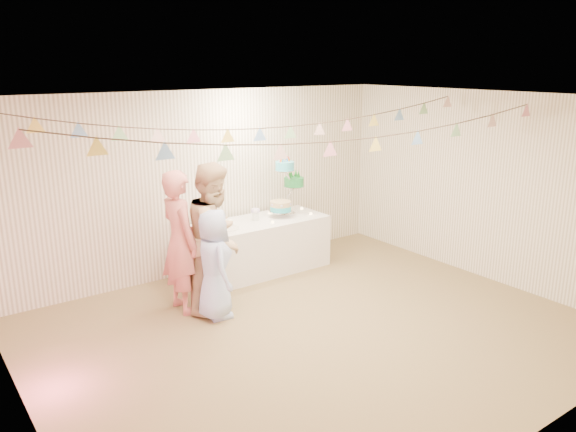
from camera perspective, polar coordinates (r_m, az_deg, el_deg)
floor at (r=6.54m, az=2.75°, el=-11.58°), size 6.00×6.00×0.00m
ceiling at (r=5.84m, az=3.09°, el=11.81°), size 6.00×6.00×0.00m
back_wall at (r=8.10m, az=-8.25°, el=3.39°), size 6.00×6.00×0.00m
front_wall at (r=4.51m, az=23.41°, el=-7.59°), size 6.00×6.00×0.00m
left_wall at (r=4.87m, az=-25.97°, el=-6.19°), size 5.00×5.00×0.00m
right_wall at (r=8.23m, az=19.45°, el=2.85°), size 5.00×5.00×0.00m
table at (r=8.16m, az=-3.01°, el=-3.06°), size 2.04×0.81×0.76m
cake_stand at (r=8.29m, az=-0.09°, el=2.88°), size 0.74×0.44×0.83m
cake_bottom at (r=8.24m, az=-0.69°, el=0.43°), size 0.31×0.31×0.15m
cake_middle at (r=8.48m, az=0.54°, el=2.74°), size 0.27×0.27×0.22m
cake_top_tier at (r=8.19m, az=-0.31°, el=4.22°), size 0.25×0.25×0.19m
platter at (r=7.73m, az=-6.39°, el=-1.27°), size 0.38×0.38×0.02m
posy at (r=8.06m, az=-3.32°, el=0.10°), size 0.16×0.16×0.18m
person_adult_a at (r=6.87m, az=-10.90°, el=-2.57°), size 0.43×0.65×1.75m
person_adult_b at (r=6.85m, az=-7.38°, el=-2.14°), size 1.13×1.10×1.83m
person_child at (r=6.68m, az=-7.52°, el=-4.86°), size 0.52×0.71×1.33m
bunting_back at (r=6.75m, az=-2.92°, el=10.16°), size 5.60×1.10×0.40m
bunting_front at (r=5.71m, az=4.32°, el=8.89°), size 5.60×0.90×0.36m
tealight_0 at (r=7.53m, az=-7.54°, el=-1.60°), size 0.04×0.04×0.03m
tealight_1 at (r=8.02m, az=-5.85°, el=-0.49°), size 0.04×0.04×0.03m
tealight_2 at (r=7.92m, az=-1.58°, el=-0.61°), size 0.04×0.04×0.03m
tealight_3 at (r=8.41m, az=-1.87°, el=0.33°), size 0.04×0.04×0.03m
tealight_4 at (r=8.37m, az=2.33°, el=0.25°), size 0.04×0.04×0.03m
tealight_5 at (r=8.67m, az=1.40°, el=0.79°), size 0.04×0.04×0.03m
tealight_6 at (r=8.17m, az=-3.29°, el=-0.13°), size 0.04×0.04×0.03m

